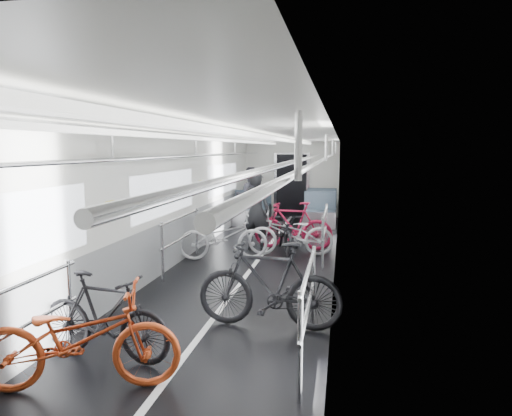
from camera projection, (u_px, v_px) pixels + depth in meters
The scene contains 10 objects.
car_shell at pixel (264, 199), 9.58m from camera, with size 3.02×14.01×2.41m.
bike_left_near at pixel (78, 338), 4.12m from camera, with size 0.64×1.83×0.96m, color #BC3D17.
bike_left_mid at pixel (104, 316), 4.73m from camera, with size 0.44×1.54×0.93m, color black.
bike_left_far at pixel (223, 236), 9.03m from camera, with size 0.61×1.76×0.93m, color #ADAEB2.
bike_right_near at pixel (269, 285), 5.55m from camera, with size 0.51×1.79×1.08m, color black.
bike_right_mid at pixel (291, 233), 9.35m from camera, with size 0.61×1.75×0.92m, color silver.
bike_right_far at pixel (293, 225), 9.93m from camera, with size 0.49×1.74×1.05m, color #AD1537.
bike_aisle at pixel (284, 233), 9.67m from camera, with size 0.56×1.59×0.84m, color black.
person_standing at pixel (256, 211), 9.83m from camera, with size 0.62×0.41×1.70m, color black.
person_seated at pixel (250, 196), 12.98m from camera, with size 0.81×0.63×1.67m, color #2D2C34.
Camera 1 is at (1.60, -7.61, 2.19)m, focal length 32.00 mm.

